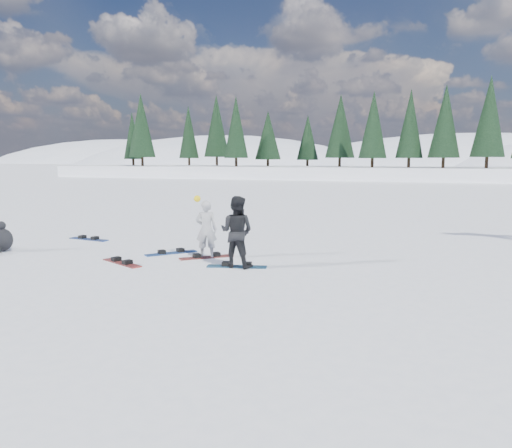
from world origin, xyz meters
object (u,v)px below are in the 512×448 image
at_px(snowboard_loose_b, 122,263).
at_px(snowboard_loose_c, 89,239).
at_px(snowboarder_woman, 206,229).
at_px(snowboard_loose_a, 171,253).
at_px(seated_rider, 1,240).
at_px(snowboarder_man, 237,232).

relative_size(snowboard_loose_b, snowboard_loose_c, 1.00).
bearing_deg(snowboarder_woman, snowboard_loose_b, 20.69).
bearing_deg(snowboard_loose_a, snowboard_loose_c, 112.31).
relative_size(seated_rider, snowboard_loose_c, 0.75).
xyz_separation_m(snowboarder_woman, seated_rider, (-6.04, -1.09, -0.46)).
distance_m(snowboarder_woman, snowboard_loose_b, 2.39).
relative_size(snowboarder_woman, seated_rider, 1.54).
distance_m(snowboarder_man, seated_rider, 7.27).
distance_m(snowboarder_woman, snowboard_loose_c, 5.27).
distance_m(snowboarder_woman, snowboarder_man, 1.47).
relative_size(snowboarder_woman, snowboard_loose_a, 1.15).
height_order(snowboarder_man, snowboard_loose_b, snowboarder_man).
bearing_deg(snowboard_loose_a, snowboarder_man, -72.46).
bearing_deg(snowboarder_man, snowboard_loose_c, -17.14).
bearing_deg(snowboard_loose_b, snowboard_loose_a, 96.65).
relative_size(seated_rider, snowboard_loose_a, 0.75).
xyz_separation_m(snowboarder_woman, snowboarder_man, (1.21, -0.84, 0.09)).
bearing_deg(snowboard_loose_c, snowboard_loose_a, -11.31).
distance_m(seated_rider, snowboard_loose_c, 2.84).
height_order(snowboard_loose_a, snowboard_loose_b, same).
xyz_separation_m(seated_rider, snowboard_loose_a, (4.84, 1.31, -0.33)).
relative_size(snowboarder_man, snowboard_loose_a, 1.19).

